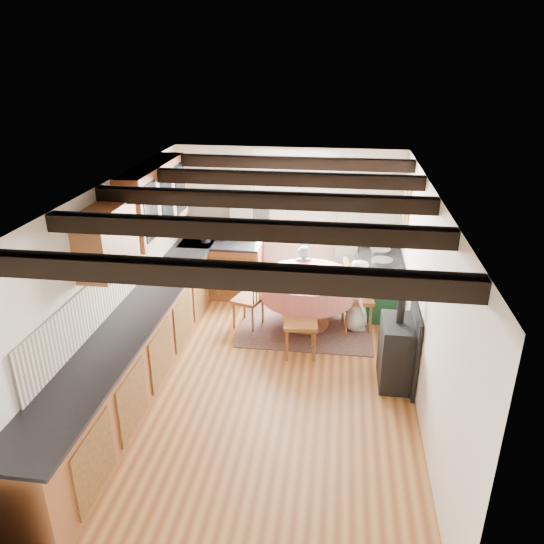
# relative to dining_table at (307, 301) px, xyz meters

# --- Properties ---
(floor) EXTENTS (3.60, 5.50, 0.00)m
(floor) POSITION_rel_dining_table_xyz_m (-0.42, -1.52, -0.41)
(floor) COLOR #AB6C34
(floor) RESTS_ON ground
(ceiling) EXTENTS (3.60, 5.50, 0.00)m
(ceiling) POSITION_rel_dining_table_xyz_m (-0.42, -1.52, 1.99)
(ceiling) COLOR white
(ceiling) RESTS_ON ground
(wall_back) EXTENTS (3.60, 0.00, 2.40)m
(wall_back) POSITION_rel_dining_table_xyz_m (-0.42, 1.23, 0.79)
(wall_back) COLOR silver
(wall_back) RESTS_ON ground
(wall_front) EXTENTS (3.60, 0.00, 2.40)m
(wall_front) POSITION_rel_dining_table_xyz_m (-0.42, -4.27, 0.79)
(wall_front) COLOR silver
(wall_front) RESTS_ON ground
(wall_left) EXTENTS (0.00, 5.50, 2.40)m
(wall_left) POSITION_rel_dining_table_xyz_m (-2.22, -1.52, 0.79)
(wall_left) COLOR silver
(wall_left) RESTS_ON ground
(wall_right) EXTENTS (0.00, 5.50, 2.40)m
(wall_right) POSITION_rel_dining_table_xyz_m (1.38, -1.52, 0.79)
(wall_right) COLOR silver
(wall_right) RESTS_ON ground
(beam_a) EXTENTS (3.60, 0.16, 0.16)m
(beam_a) POSITION_rel_dining_table_xyz_m (-0.42, -3.52, 1.90)
(beam_a) COLOR black
(beam_a) RESTS_ON ceiling
(beam_b) EXTENTS (3.60, 0.16, 0.16)m
(beam_b) POSITION_rel_dining_table_xyz_m (-0.42, -2.52, 1.90)
(beam_b) COLOR black
(beam_b) RESTS_ON ceiling
(beam_c) EXTENTS (3.60, 0.16, 0.16)m
(beam_c) POSITION_rel_dining_table_xyz_m (-0.42, -1.52, 1.90)
(beam_c) COLOR black
(beam_c) RESTS_ON ceiling
(beam_d) EXTENTS (3.60, 0.16, 0.16)m
(beam_d) POSITION_rel_dining_table_xyz_m (-0.42, -0.52, 1.90)
(beam_d) COLOR black
(beam_d) RESTS_ON ceiling
(beam_e) EXTENTS (3.60, 0.16, 0.16)m
(beam_e) POSITION_rel_dining_table_xyz_m (-0.42, 0.48, 1.90)
(beam_e) COLOR black
(beam_e) RESTS_ON ceiling
(splash_left) EXTENTS (0.02, 4.50, 0.55)m
(splash_left) POSITION_rel_dining_table_xyz_m (-2.20, -1.22, 0.79)
(splash_left) COLOR beige
(splash_left) RESTS_ON wall_left
(splash_back) EXTENTS (1.40, 0.02, 0.55)m
(splash_back) POSITION_rel_dining_table_xyz_m (-1.42, 1.21, 0.79)
(splash_back) COLOR beige
(splash_back) RESTS_ON wall_back
(base_cabinet_left) EXTENTS (0.60, 5.30, 0.88)m
(base_cabinet_left) POSITION_rel_dining_table_xyz_m (-1.92, -1.52, 0.03)
(base_cabinet_left) COLOR brown
(base_cabinet_left) RESTS_ON floor
(base_cabinet_back) EXTENTS (1.30, 0.60, 0.88)m
(base_cabinet_back) POSITION_rel_dining_table_xyz_m (-1.47, 0.93, 0.03)
(base_cabinet_back) COLOR brown
(base_cabinet_back) RESTS_ON floor
(worktop_left) EXTENTS (0.64, 5.30, 0.04)m
(worktop_left) POSITION_rel_dining_table_xyz_m (-1.90, -1.52, 0.49)
(worktop_left) COLOR black
(worktop_left) RESTS_ON base_cabinet_left
(worktop_back) EXTENTS (1.30, 0.64, 0.04)m
(worktop_back) POSITION_rel_dining_table_xyz_m (-1.47, 0.91, 0.49)
(worktop_back) COLOR black
(worktop_back) RESTS_ON base_cabinet_back
(wall_cabinet_glass) EXTENTS (0.34, 1.80, 0.90)m
(wall_cabinet_glass) POSITION_rel_dining_table_xyz_m (-2.05, -0.32, 1.54)
(wall_cabinet_glass) COLOR brown
(wall_cabinet_glass) RESTS_ON wall_left
(wall_cabinet_solid) EXTENTS (0.34, 0.90, 0.70)m
(wall_cabinet_solid) POSITION_rel_dining_table_xyz_m (-2.05, -1.82, 1.49)
(wall_cabinet_solid) COLOR brown
(wall_cabinet_solid) RESTS_ON wall_left
(window_frame) EXTENTS (1.34, 0.03, 1.54)m
(window_frame) POSITION_rel_dining_table_xyz_m (-0.32, 1.21, 1.19)
(window_frame) COLOR white
(window_frame) RESTS_ON wall_back
(window_pane) EXTENTS (1.20, 0.01, 1.40)m
(window_pane) POSITION_rel_dining_table_xyz_m (-0.32, 1.22, 1.19)
(window_pane) COLOR white
(window_pane) RESTS_ON wall_back
(curtain_left) EXTENTS (0.35, 0.10, 2.10)m
(curtain_left) POSITION_rel_dining_table_xyz_m (-1.17, 1.13, 0.69)
(curtain_left) COLOR #A7C89A
(curtain_left) RESTS_ON wall_back
(curtain_right) EXTENTS (0.35, 0.10, 2.10)m
(curtain_right) POSITION_rel_dining_table_xyz_m (0.53, 1.13, 0.69)
(curtain_right) COLOR #A7C89A
(curtain_right) RESTS_ON wall_back
(curtain_rod) EXTENTS (2.00, 0.03, 0.03)m
(curtain_rod) POSITION_rel_dining_table_xyz_m (-0.32, 1.13, 1.79)
(curtain_rod) COLOR black
(curtain_rod) RESTS_ON wall_back
(wall_picture) EXTENTS (0.04, 0.50, 0.60)m
(wall_picture) POSITION_rel_dining_table_xyz_m (1.35, 0.78, 1.29)
(wall_picture) COLOR gold
(wall_picture) RESTS_ON wall_right
(wall_plate) EXTENTS (0.30, 0.02, 0.30)m
(wall_plate) POSITION_rel_dining_table_xyz_m (0.63, 1.20, 1.29)
(wall_plate) COLOR silver
(wall_plate) RESTS_ON wall_back
(rug) EXTENTS (1.91, 1.48, 0.01)m
(rug) POSITION_rel_dining_table_xyz_m (0.00, 0.00, -0.40)
(rug) COLOR #321F1D
(rug) RESTS_ON floor
(dining_table) EXTENTS (1.34, 1.34, 0.81)m
(dining_table) POSITION_rel_dining_table_xyz_m (0.00, 0.00, 0.00)
(dining_table) COLOR #B36050
(dining_table) RESTS_ON floor
(chair_near) EXTENTS (0.49, 0.51, 1.02)m
(chair_near) POSITION_rel_dining_table_xyz_m (-0.04, -0.78, 0.11)
(chair_near) COLOR #9A5E2D
(chair_near) RESTS_ON floor
(chair_left) EXTENTS (0.52, 0.51, 0.94)m
(chair_left) POSITION_rel_dining_table_xyz_m (-0.85, -0.09, 0.06)
(chair_left) COLOR #9A5E2D
(chair_left) RESTS_ON floor
(chair_right) EXTENTS (0.52, 0.50, 1.04)m
(chair_right) POSITION_rel_dining_table_xyz_m (0.72, 0.05, 0.11)
(chair_right) COLOR #9A5E2D
(chair_right) RESTS_ON floor
(aga_range) EXTENTS (0.64, 0.99, 0.92)m
(aga_range) POSITION_rel_dining_table_xyz_m (1.05, 0.66, 0.05)
(aga_range) COLOR #144627
(aga_range) RESTS_ON floor
(cast_iron_stove) EXTENTS (0.39, 0.64, 1.28)m
(cast_iron_stove) POSITION_rel_dining_table_xyz_m (1.16, -1.25, 0.24)
(cast_iron_stove) COLOR black
(cast_iron_stove) RESTS_ON floor
(child_far) EXTENTS (0.41, 0.29, 1.05)m
(child_far) POSITION_rel_dining_table_xyz_m (-0.12, 0.59, 0.12)
(child_far) COLOR #4D5A62
(child_far) RESTS_ON floor
(child_right) EXTENTS (0.40, 0.55, 1.06)m
(child_right) POSITION_rel_dining_table_xyz_m (0.71, 0.05, 0.13)
(child_right) COLOR white
(child_right) RESTS_ON floor
(bowl_a) EXTENTS (0.30, 0.30, 0.05)m
(bowl_a) POSITION_rel_dining_table_xyz_m (-0.27, -0.08, 0.43)
(bowl_a) COLOR silver
(bowl_a) RESTS_ON dining_table
(bowl_b) EXTENTS (0.23, 0.23, 0.05)m
(bowl_b) POSITION_rel_dining_table_xyz_m (-0.04, -0.34, 0.43)
(bowl_b) COLOR silver
(bowl_b) RESTS_ON dining_table
(cup) EXTENTS (0.14, 0.14, 0.10)m
(cup) POSITION_rel_dining_table_xyz_m (0.22, -0.26, 0.45)
(cup) COLOR silver
(cup) RESTS_ON dining_table
(canister_tall) EXTENTS (0.15, 0.15, 0.26)m
(canister_tall) POSITION_rel_dining_table_xyz_m (-1.72, 0.91, 0.64)
(canister_tall) COLOR #262628
(canister_tall) RESTS_ON worktop_back
(canister_wide) EXTENTS (0.16, 0.16, 0.18)m
(canister_wide) POSITION_rel_dining_table_xyz_m (-1.45, 1.04, 0.60)
(canister_wide) COLOR #262628
(canister_wide) RESTS_ON worktop_back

